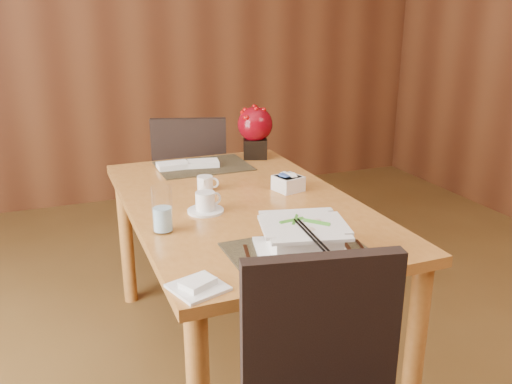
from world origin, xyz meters
name	(u,v)px	position (x,y,z in m)	size (l,w,h in m)	color
back_wall	(132,23)	(0.00, 3.00, 1.40)	(5.00, 0.02, 2.80)	brown
dining_table	(241,222)	(0.00, 0.60, 0.65)	(0.90, 1.50, 0.75)	#BA7633
placemat_near	(299,253)	(0.00, 0.05, 0.75)	(0.45, 0.33, 0.01)	black
placemat_far	(203,166)	(0.00, 1.15, 0.75)	(0.45, 0.33, 0.01)	black
soup_setting	(303,241)	(0.00, 0.02, 0.81)	(0.35, 0.35, 0.12)	white
coffee_cup	(205,203)	(-0.17, 0.53, 0.78)	(0.14, 0.14, 0.08)	white
water_glass	(162,209)	(-0.37, 0.39, 0.83)	(0.07, 0.07, 0.17)	white
creamer_jug	(205,183)	(-0.10, 0.79, 0.78)	(0.09, 0.09, 0.06)	white
sugar_caddy	(288,183)	(0.24, 0.65, 0.78)	(0.11, 0.11, 0.06)	white
berry_decor	(255,129)	(0.31, 1.22, 0.90)	(0.18, 0.18, 0.27)	black
napkins_far	(190,164)	(-0.07, 1.15, 0.77)	(0.30, 0.11, 0.03)	white
bread_plate	(198,287)	(-0.37, -0.06, 0.75)	(0.14, 0.14, 0.01)	white
far_chair	(192,183)	(0.05, 1.59, 0.53)	(0.55, 0.55, 0.93)	black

